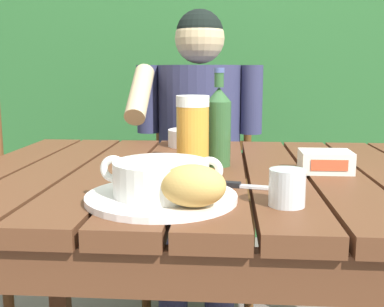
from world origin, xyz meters
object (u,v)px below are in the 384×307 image
person_eating (198,137)px  diner_bowl (192,138)px  bread_roll (193,186)px  butter_tub (325,161)px  beer_glass (193,134)px  beer_bottle (217,125)px  chair_near_diner (201,184)px  water_glass_small (287,188)px  table_knife (239,185)px  soup_bowl (161,177)px  serving_plate (161,197)px

person_eating → diner_bowl: (0.00, -0.34, 0.05)m
bread_roll → butter_tub: (0.28, 0.34, -0.02)m
bread_roll → diner_bowl: size_ratio=0.80×
beer_glass → beer_bottle: size_ratio=0.74×
butter_tub → beer_bottle: bearing=168.0°
chair_near_diner → bread_roll: (0.06, -1.24, 0.30)m
beer_glass → water_glass_small: (0.19, -0.26, -0.06)m
bread_roll → table_knife: 0.20m
soup_bowl → bread_roll: size_ratio=1.88×
table_knife → beer_bottle: bearing=103.1°
beer_glass → butter_tub: bearing=4.4°
chair_near_diner → beer_glass: (0.03, -0.92, 0.35)m
beer_bottle → butter_tub: 0.27m
soup_bowl → serving_plate: bearing=63.4°
water_glass_small → beer_bottle: bearing=111.0°
water_glass_small → diner_bowl: (-0.22, 0.64, -0.01)m
soup_bowl → table_knife: soup_bowl is taller
beer_bottle → butter_tub: bearing=-12.0°
beer_glass → chair_near_diner: bearing=91.9°
serving_plate → butter_tub: (0.35, 0.27, 0.02)m
person_eating → beer_bottle: person_eating is taller
beer_glass → table_knife: size_ratio=1.08×
person_eating → diner_bowl: bearing=-89.5°
chair_near_diner → table_knife: chair_near_diner is taller
chair_near_diner → beer_bottle: bearing=-84.2°
beer_bottle → diner_bowl: beer_bottle is taller
soup_bowl → water_glass_small: 0.22m
butter_tub → chair_near_diner: bearing=110.7°
chair_near_diner → butter_tub: 1.00m
serving_plate → beer_glass: (0.04, 0.25, 0.08)m
serving_plate → beer_bottle: (0.09, 0.32, 0.09)m
beer_glass → table_knife: beer_glass is taller
beer_glass → butter_tub: beer_glass is taller
person_eating → water_glass_small: 1.01m
water_glass_small → diner_bowl: bearing=108.6°
chair_near_diner → table_knife: size_ratio=5.52×
chair_near_diner → water_glass_small: size_ratio=13.85×
person_eating → table_knife: size_ratio=7.20×
butter_tub → table_knife: (-0.20, -0.16, -0.02)m
person_eating → water_glass_small: (0.22, -0.98, 0.05)m
soup_bowl → bread_roll: (0.06, -0.07, 0.00)m
serving_plate → bread_roll: size_ratio=2.33×
butter_tub → diner_bowl: (-0.34, 0.35, 0.00)m
water_glass_small → butter_tub: size_ratio=0.56×
person_eating → diner_bowl: size_ratio=7.92×
serving_plate → beer_bottle: size_ratio=1.15×
serving_plate → water_glass_small: 0.23m
butter_tub → diner_bowl: bearing=133.7°
beer_glass → diner_bowl: size_ratio=1.19×
diner_bowl → butter_tub: bearing=-46.3°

